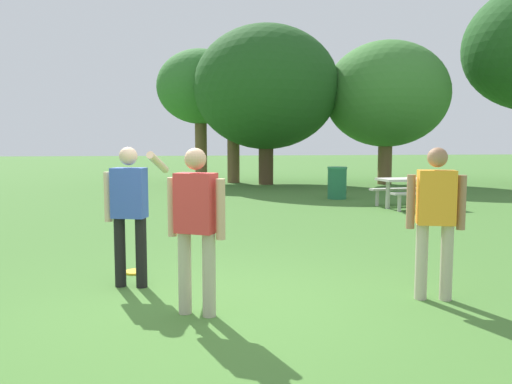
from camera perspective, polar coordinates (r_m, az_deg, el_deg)
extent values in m
plane|color=#447530|center=(5.38, -5.33, -12.83)|extent=(120.00, 120.00, 0.00)
cylinder|color=black|center=(6.27, -14.85, -6.46)|extent=(0.13, 0.13, 0.82)
cylinder|color=black|center=(6.17, -12.62, -6.59)|extent=(0.13, 0.13, 0.82)
cube|color=#3856B7|center=(6.11, -13.90, -0.10)|extent=(0.43, 0.32, 0.58)
sphere|color=beige|center=(6.09, -13.99, 3.89)|extent=(0.21, 0.21, 0.21)
cylinder|color=beige|center=(6.22, -16.10, -0.52)|extent=(0.09, 0.09, 0.58)
cylinder|color=beige|center=(6.25, -10.82, 3.22)|extent=(0.25, 0.58, 0.28)
cylinder|color=#B7AD93|center=(5.91, 20.39, -7.35)|extent=(0.13, 0.13, 0.82)
cylinder|color=#B7AD93|center=(5.86, 17.88, -7.38)|extent=(0.13, 0.13, 0.82)
cube|color=orange|center=(5.78, 19.36, -0.57)|extent=(0.43, 0.32, 0.58)
sphere|color=#9E7051|center=(5.75, 19.50, 3.64)|extent=(0.21, 0.21, 0.21)
cylinder|color=#9E7051|center=(5.84, 21.85, -1.09)|extent=(0.09, 0.09, 0.58)
cylinder|color=#9E7051|center=(5.74, 16.79, -1.04)|extent=(0.09, 0.09, 0.58)
cylinder|color=#B7AD93|center=(5.18, -7.90, -8.88)|extent=(0.13, 0.13, 0.82)
cylinder|color=#B7AD93|center=(5.06, -5.26, -9.17)|extent=(0.13, 0.13, 0.82)
cube|color=#D83838|center=(4.99, -6.69, -1.22)|extent=(0.44, 0.37, 0.58)
sphere|color=tan|center=(4.96, -6.74, 3.67)|extent=(0.21, 0.21, 0.21)
cylinder|color=tan|center=(5.11, -9.29, -1.65)|extent=(0.09, 0.09, 0.58)
cylinder|color=tan|center=(4.88, -3.95, -1.93)|extent=(0.09, 0.09, 0.58)
cylinder|color=yellow|center=(6.95, -13.27, -8.61)|extent=(0.29, 0.29, 0.03)
cube|color=beige|center=(13.81, 16.89, 1.35)|extent=(1.76, 0.91, 0.06)
cube|color=#B6B2A8|center=(13.34, 18.12, -0.12)|extent=(1.72, 0.41, 0.05)
cube|color=#B6B2A8|center=(14.33, 15.68, 0.33)|extent=(1.72, 0.41, 0.05)
cylinder|color=#B6B2A8|center=(13.52, 14.43, -0.31)|extent=(0.11, 0.11, 0.71)
cylinder|color=#B6B2A8|center=(13.03, 15.61, -1.21)|extent=(0.09, 0.09, 0.41)
cylinder|color=#B6B2A8|center=(14.04, 13.30, -0.67)|extent=(0.09, 0.09, 0.41)
cylinder|color=#B6B2A8|center=(14.19, 19.15, -0.17)|extent=(0.11, 0.11, 0.71)
cylinder|color=#B6B2A8|center=(13.73, 20.45, -1.02)|extent=(0.09, 0.09, 0.41)
cylinder|color=#B6B2A8|center=(14.69, 17.91, -0.52)|extent=(0.09, 0.09, 0.41)
cylinder|color=#237047|center=(15.55, 8.98, 0.90)|extent=(0.56, 0.56, 0.90)
cylinder|color=#2E8657|center=(15.52, 9.01, 2.66)|extent=(0.59, 0.59, 0.06)
cylinder|color=brown|center=(22.15, -6.12, 5.04)|extent=(0.51, 0.51, 3.02)
ellipsoid|color=#33702D|center=(22.28, -6.19, 11.54)|extent=(3.68, 3.68, 3.13)
cylinder|color=brown|center=(21.55, -2.52, 5.05)|extent=(0.51, 0.51, 3.01)
ellipsoid|color=#3D7A33|center=(21.67, -2.55, 11.77)|extent=(3.75, 3.75, 3.19)
cylinder|color=#4C3823|center=(20.63, 1.12, 4.00)|extent=(0.59, 0.59, 2.27)
ellipsoid|color=#21511E|center=(20.74, 1.13, 11.51)|extent=(5.73, 5.73, 4.87)
cylinder|color=brown|center=(21.37, 14.12, 3.85)|extent=(0.56, 0.56, 2.25)
ellipsoid|color=#3D7A33|center=(21.45, 14.28, 10.47)|extent=(4.91, 4.91, 4.18)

